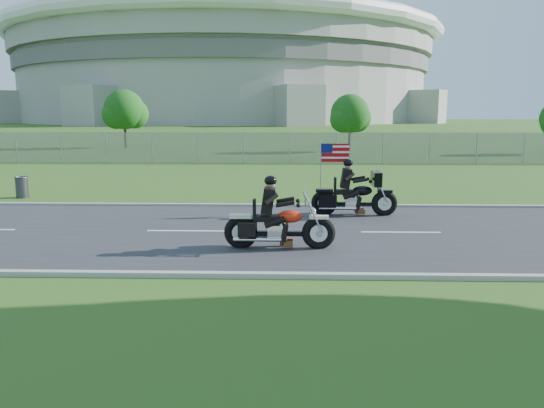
{
  "coord_description": "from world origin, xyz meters",
  "views": [
    {
      "loc": [
        0.83,
        -14.43,
        3.36
      ],
      "look_at": [
        0.42,
        0.0,
        0.82
      ],
      "focal_mm": 35.0,
      "sensor_mm": 36.0,
      "label": 1
    }
  ],
  "objects": [
    {
      "name": "tree_fence_near",
      "position": [
        6.04,
        30.04,
        2.97
      ],
      "size": [
        3.52,
        3.28,
        4.75
      ],
      "color": "#382316",
      "rests_on": "ground"
    },
    {
      "name": "road",
      "position": [
        0.0,
        0.0,
        0.02
      ],
      "size": [
        120.0,
        8.0,
        0.04
      ],
      "primitive_type": "cube",
      "color": "#28282B",
      "rests_on": "ground"
    },
    {
      "name": "tree_fence_mid",
      "position": [
        -13.95,
        34.04,
        3.3
      ],
      "size": [
        3.96,
        3.69,
        5.3
      ],
      "color": "#382316",
      "rests_on": "ground"
    },
    {
      "name": "curb_south",
      "position": [
        0.0,
        -4.05,
        0.05
      ],
      "size": [
        120.0,
        0.18,
        0.12
      ],
      "primitive_type": "cube",
      "color": "#9E9B93",
      "rests_on": "ground"
    },
    {
      "name": "motorcycle_lead",
      "position": [
        0.61,
        -1.77,
        0.58
      ],
      "size": [
        2.74,
        0.64,
        1.85
      ],
      "rotation": [
        0.0,
        0.0,
        -0.01
      ],
      "color": "black",
      "rests_on": "ground"
    },
    {
      "name": "curb_north",
      "position": [
        0.0,
        4.05,
        0.05
      ],
      "size": [
        120.0,
        0.18,
        0.12
      ],
      "primitive_type": "cube",
      "color": "#9E9B93",
      "rests_on": "ground"
    },
    {
      "name": "stadium",
      "position": [
        -20.0,
        170.0,
        15.58
      ],
      "size": [
        140.4,
        140.4,
        29.2
      ],
      "color": "#A3A099",
      "rests_on": "ground"
    },
    {
      "name": "ground",
      "position": [
        0.0,
        0.0,
        0.0
      ],
      "size": [
        420.0,
        420.0,
        0.0
      ],
      "primitive_type": "plane",
      "color": "#2E5019",
      "rests_on": "ground"
    },
    {
      "name": "motorcycle_follow",
      "position": [
        2.99,
        2.47,
        0.63
      ],
      "size": [
        2.78,
        0.91,
        2.32
      ],
      "rotation": [
        0.0,
        0.0,
        -0.02
      ],
      "color": "black",
      "rests_on": "ground"
    },
    {
      "name": "trash_can",
      "position": [
        -9.56,
        5.82,
        0.4
      ],
      "size": [
        0.54,
        0.54,
        0.81
      ],
      "primitive_type": "cylinder",
      "rotation": [
        0.0,
        0.0,
        -0.18
      ],
      "color": "#36353A",
      "rests_on": "ground"
    },
    {
      "name": "fence",
      "position": [
        -5.0,
        20.0,
        1.0
      ],
      "size": [
        60.0,
        0.03,
        2.0
      ],
      "primitive_type": "cube",
      "color": "gray",
      "rests_on": "ground"
    }
  ]
}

